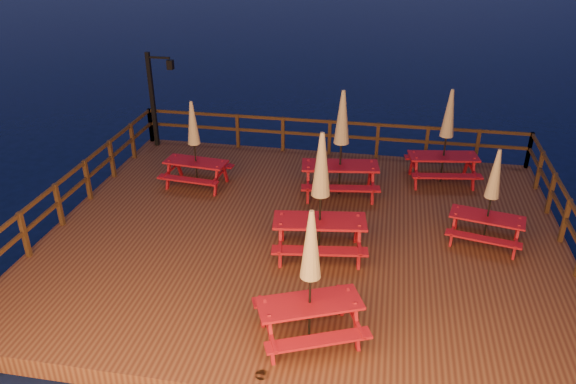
% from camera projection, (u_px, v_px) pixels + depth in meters
% --- Properties ---
extents(ground, '(500.00, 500.00, 0.00)m').
position_uv_depth(ground, '(305.00, 247.00, 13.47)').
color(ground, black).
rests_on(ground, ground).
extents(deck, '(12.00, 10.00, 0.40)m').
position_uv_depth(deck, '(305.00, 240.00, 13.38)').
color(deck, '#4B2418').
rests_on(deck, ground).
extents(deck_piles, '(11.44, 9.44, 1.40)m').
position_uv_depth(deck_piles, '(305.00, 257.00, 13.61)').
color(deck_piles, '#3C2113').
rests_on(deck_piles, ground).
extents(railing, '(11.80, 9.75, 1.10)m').
position_uv_depth(railing, '(316.00, 172.00, 14.50)').
color(railing, '#3C2113').
rests_on(railing, deck).
extents(lamp_post, '(0.85, 0.18, 3.00)m').
position_uv_depth(lamp_post, '(156.00, 91.00, 17.32)').
color(lamp_post, black).
rests_on(lamp_post, deck).
extents(picnic_table_0, '(2.22, 1.91, 2.87)m').
position_uv_depth(picnic_table_0, '(341.00, 142.00, 14.40)').
color(picnic_table_0, maroon).
rests_on(picnic_table_0, deck).
extents(picnic_table_1, '(2.25, 2.08, 2.60)m').
position_uv_depth(picnic_table_1, '(310.00, 275.00, 9.45)').
color(picnic_table_1, maroon).
rests_on(picnic_table_1, deck).
extents(picnic_table_2, '(1.82, 1.55, 2.41)m').
position_uv_depth(picnic_table_2, '(194.00, 143.00, 14.98)').
color(picnic_table_2, maroon).
rests_on(picnic_table_2, deck).
extents(picnic_table_3, '(1.86, 1.65, 2.31)m').
position_uv_depth(picnic_table_3, '(491.00, 196.00, 12.35)').
color(picnic_table_3, maroon).
rests_on(picnic_table_3, deck).
extents(picnic_table_4, '(2.22, 1.92, 2.87)m').
position_uv_depth(picnic_table_4, '(321.00, 194.00, 11.81)').
color(picnic_table_4, maroon).
rests_on(picnic_table_4, deck).
extents(picnic_table_5, '(2.08, 1.80, 2.67)m').
position_uv_depth(picnic_table_5, '(446.00, 136.00, 15.11)').
color(picnic_table_5, maroon).
rests_on(picnic_table_5, deck).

